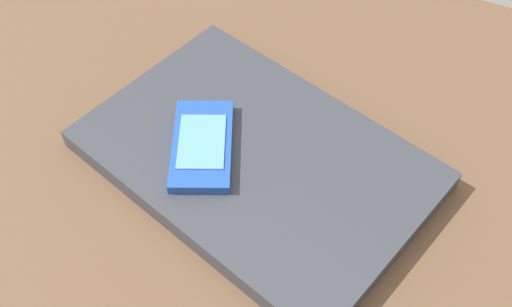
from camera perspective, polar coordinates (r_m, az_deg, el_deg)
desk_surface at (r=60.14cm, az=-6.03°, el=-3.59°), size 120.00×80.00×3.00cm
laptop_closed at (r=58.93cm, az=0.00°, el=-0.55°), size 37.38×30.30×2.17cm
cell_phone_on_laptop at (r=58.15cm, az=-5.06°, el=0.80°), size 9.50×12.10×1.19cm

